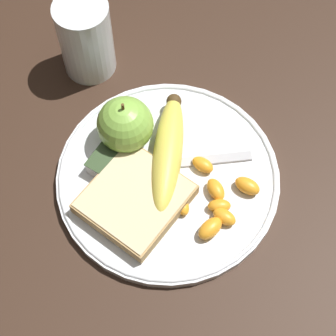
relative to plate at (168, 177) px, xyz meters
The scene contains 16 objects.
ground_plane 0.01m from the plate, ahead, with size 3.00×3.00×0.00m, color #332116.
plate is the anchor object (origin of this frame).
juice_glass 0.21m from the plate, 117.06° to the right, with size 0.07×0.07×0.11m.
apple 0.08m from the plate, 102.80° to the right, with size 0.07×0.07×0.08m.
banana 0.03m from the plate, 147.92° to the right, with size 0.16×0.10×0.04m.
bread_slice 0.06m from the plate, 14.86° to the right, with size 0.12×0.12×0.02m.
fork 0.02m from the plate, 147.83° to the right, with size 0.12×0.15×0.00m.
jam_packet 0.08m from the plate, 68.23° to the right, with size 0.05×0.04×0.02m.
orange_segment_0 0.09m from the plate, 65.67° to the left, with size 0.04×0.03×0.02m.
orange_segment_1 0.05m from the plate, 29.06° to the left, with size 0.03×0.02×0.02m.
orange_segment_2 0.09m from the plate, 80.49° to the left, with size 0.02×0.03×0.02m.
orange_segment_3 0.08m from the plate, 85.96° to the left, with size 0.03×0.03×0.02m.
orange_segment_4 0.05m from the plate, 136.01° to the left, with size 0.02×0.03×0.02m.
orange_segment_5 0.06m from the plate, 99.94° to the left, with size 0.03×0.04×0.02m.
orange_segment_6 0.10m from the plate, 110.98° to the left, with size 0.02×0.03×0.02m.
orange_segment_7 0.05m from the plate, 53.21° to the left, with size 0.03×0.03×0.01m.
Camera 1 is at (0.26, 0.16, 0.63)m, focal length 60.00 mm.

